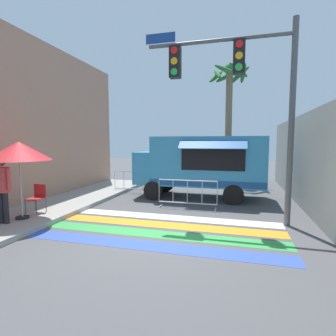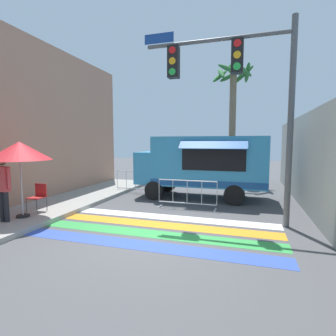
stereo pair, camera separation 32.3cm
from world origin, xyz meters
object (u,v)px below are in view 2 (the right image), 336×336
at_px(food_truck, 200,163).
at_px(barricade_side, 135,182).
at_px(folding_chair, 38,195).
at_px(vendor_person, 3,185).
at_px(barricade_front, 187,194).
at_px(patio_umbrella, 20,151).
at_px(traffic_signal_pole, 238,81).
at_px(palm_tree, 233,101).

height_order(food_truck, barricade_side, food_truck).
relative_size(food_truck, folding_chair, 6.04).
relative_size(vendor_person, barricade_front, 0.85).
distance_m(patio_umbrella, folding_chair, 1.57).
relative_size(barricade_front, barricade_side, 1.12).
bearing_deg(barricade_front, vendor_person, -141.55).
bearing_deg(barricade_front, food_truck, 86.73).
bearing_deg(traffic_signal_pole, barricade_side, 144.18).
xyz_separation_m(traffic_signal_pole, barricade_front, (-1.67, 1.18, -3.50)).
distance_m(traffic_signal_pole, vendor_person, 7.01).
distance_m(folding_chair, barricade_side, 4.60).
bearing_deg(folding_chair, barricade_side, 59.16).
bearing_deg(barricade_front, patio_umbrella, -145.18).
bearing_deg(patio_umbrella, palm_tree, 59.53).
bearing_deg(patio_umbrella, folding_chair, 96.21).
xyz_separation_m(patio_umbrella, palm_tree, (5.34, 9.07, 2.52)).
distance_m(patio_umbrella, palm_tree, 10.82).
distance_m(patio_umbrella, barricade_front, 5.38).
bearing_deg(food_truck, barricade_side, 175.07).
bearing_deg(traffic_signal_pole, food_truck, 117.04).
height_order(traffic_signal_pole, barricade_side, traffic_signal_pole).
xyz_separation_m(traffic_signal_pole, folding_chair, (-5.97, -1.06, -3.34)).
height_order(food_truck, vendor_person, food_truck).
distance_m(vendor_person, palm_tree, 11.52).
bearing_deg(folding_chair, palm_tree, 43.52).
xyz_separation_m(food_truck, vendor_person, (-4.44, -5.32, -0.31)).
height_order(traffic_signal_pole, barricade_front, traffic_signal_pole).
bearing_deg(palm_tree, patio_umbrella, -120.47).
distance_m(traffic_signal_pole, patio_umbrella, 6.45).
xyz_separation_m(barricade_front, palm_tree, (1.11, 6.13, 4.09)).
bearing_deg(traffic_signal_pole, palm_tree, 94.41).
relative_size(folding_chair, barricade_front, 0.41).
bearing_deg(vendor_person, barricade_front, 53.98).
bearing_deg(barricade_side, barricade_front, -36.14).
height_order(folding_chair, vendor_person, vendor_person).
distance_m(food_truck, barricade_side, 3.21).
xyz_separation_m(food_truck, folding_chair, (-4.41, -4.13, -0.82)).
relative_size(food_truck, patio_umbrella, 2.38).
height_order(food_truck, barricade_front, food_truck).
relative_size(folding_chair, palm_tree, 0.13).
distance_m(folding_chair, vendor_person, 1.30).
height_order(barricade_side, palm_tree, palm_tree).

